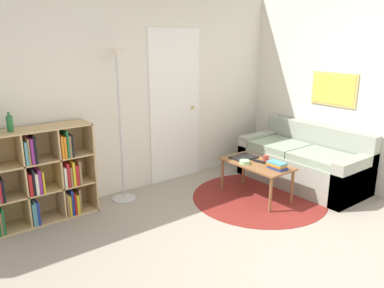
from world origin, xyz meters
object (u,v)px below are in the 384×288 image
Objects in this scene: floor_lamp at (118,86)px; bookshelf at (38,177)px; cup at (266,158)px; coffee_table at (256,167)px; couch at (305,163)px; bottle_right at (10,124)px; bowl at (245,162)px; laptop at (244,157)px.

bookshelf is at bearing 176.99° from floor_lamp.
floor_lamp is at bearing 147.37° from cup.
couch is at bearing -4.47° from coffee_table.
floor_lamp is at bearing -1.61° from bottle_right.
bowl is 0.63× the size of bottle_right.
couch is at bearing -4.48° from cup.
cup is at bearing -61.08° from laptop.
cup is at bearing 175.52° from couch.
bowl is 0.31m from cup.
bottle_right is (-2.42, 0.92, 0.66)m from bowl.
bowl is (2.21, -0.94, -0.03)m from bookshelf.
bowl is 1.81× the size of cup.
couch is at bearing -19.27° from laptop.
couch is 0.78m from cup.
bookshelf is 1.34m from floor_lamp.
bowl is (1.23, -0.89, -0.94)m from floor_lamp.
bookshelf is 5.63× the size of bottle_right.
floor_lamp is at bearing 152.43° from laptop.
coffee_table is 2.84m from bottle_right.
bowl is at bearing 164.05° from cup.
bookshelf is at bearing 156.68° from coffee_table.
coffee_table is at bearing -23.32° from bookshelf.
cup is (1.52, -0.97, -0.93)m from floor_lamp.
floor_lamp is 5.68× the size of laptop.
coffee_table is 7.12× the size of bowl.
bowl reaches higher than laptop.
cup is at bearing -32.63° from floor_lamp.
bookshelf is at bearing 156.93° from bowl.
bookshelf is at bearing 157.73° from cup.
cup is 2.96m from bottle_right.
couch is 1.07m from bowl.
laptop is 1.61× the size of bottle_right.
couch reaches higher than laptop.
bowl is at bearing -35.95° from floor_lamp.
cup is (0.29, -0.08, 0.01)m from bowl.
bottle_right is (-3.46, 1.06, 0.85)m from couch.
coffee_table is at bearing 175.57° from cup.
bottle_right reaches higher than bookshelf.
bookshelf reaches higher than coffee_table.
bookshelf is 1.25× the size of coffee_table.
floor_lamp reaches higher than bottle_right.
bottle_right is (-1.19, 0.03, -0.29)m from floor_lamp.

